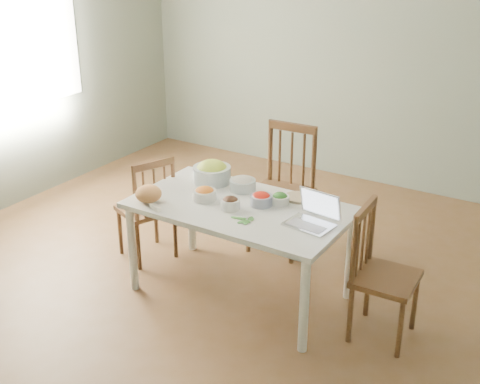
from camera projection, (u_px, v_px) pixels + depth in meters
The scene contains 18 objects.
floor at pixel (224, 280), 4.76m from camera, with size 5.00×5.00×0.00m, color brown.
wall_back at pixel (361, 50), 6.18m from camera, with size 5.00×0.00×2.70m, color slate.
window_left at pixel (10, 45), 5.61m from camera, with size 0.04×1.60×1.20m, color white.
dining_table at pixel (240, 250), 4.46m from camera, with size 1.51×0.85×0.71m, color white, non-canonical shape.
chair_far at pixel (281, 191), 5.04m from camera, with size 0.46×0.43×1.03m, color #341F13, non-canonical shape.
chair_left at pixel (146, 207), 4.95m from camera, with size 0.39×0.37×0.87m, color #341F13, non-canonical shape.
chair_right at pixel (386, 275), 3.95m from camera, with size 0.40×0.38×0.90m, color #341F13, non-canonical shape.
bread_boule at pixel (148, 194), 4.35m from camera, with size 0.19×0.19×0.12m, color #C8854B.
butter_stick at pixel (155, 207), 4.26m from camera, with size 0.11×0.03×0.03m, color white.
bowl_squash at pixel (212, 172), 4.68m from camera, with size 0.29×0.29×0.17m, color #D3DA3F, non-canonical shape.
bowl_carrot at pixel (205, 194), 4.39m from camera, with size 0.17×0.17×0.09m, color #D16B07, non-canonical shape.
bowl_onion at pixel (243, 183), 4.55m from camera, with size 0.19×0.19×0.10m, color silver, non-canonical shape.
bowl_mushroom at pixel (230, 203), 4.25m from camera, with size 0.13×0.13×0.09m, color black, non-canonical shape.
bowl_redpep at pixel (261, 199), 4.31m from camera, with size 0.16×0.16×0.09m, color red, non-canonical shape.
bowl_broccoli at pixel (280, 198), 4.33m from camera, with size 0.13×0.13×0.08m, color #0B3D0A, non-canonical shape.
flatbread at pixel (298, 197), 4.42m from camera, with size 0.20×0.20×0.02m, color tan.
basil_bunch at pixel (241, 218), 4.11m from camera, with size 0.18×0.18×0.02m, color #1F5D25, non-canonical shape.
laptop at pixel (310, 211), 3.99m from camera, with size 0.30×0.26×0.21m, color silver, non-canonical shape.
Camera 1 is at (2.28, -3.42, 2.50)m, focal length 46.74 mm.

